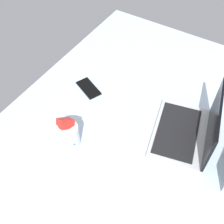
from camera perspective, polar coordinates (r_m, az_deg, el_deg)
The scene contains 4 objects.
bed_mattress at distance 126.56cm, azimuth 7.09°, elevation -11.22°, with size 180.00×140.00×18.00cm, color silver.
laptop at distance 124.29cm, azimuth 15.32°, elevation -3.64°, with size 37.29×29.77×23.00cm.
snack_cup at distance 118.04cm, azimuth -8.89°, elevation -4.41°, with size 9.84×10.32×15.21cm.
cell_phone at distance 142.23cm, azimuth -4.78°, elevation 4.83°, with size 6.80×14.00×0.80cm, color black.
Camera 1 is at (58.66, 18.22, 119.66)cm, focal length 45.15 mm.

